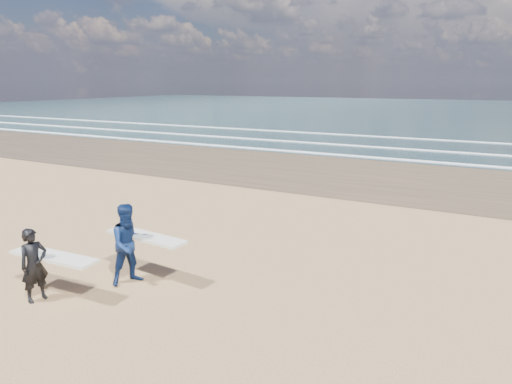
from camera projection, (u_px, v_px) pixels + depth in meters
The scene contains 2 objects.
surfer_near at pixel (37, 263), 9.91m from camera, with size 2.22×1.00×1.64m.
surfer_far at pixel (131, 244), 10.73m from camera, with size 2.24×1.29×1.94m.
Camera 1 is at (8.77, -5.47, 4.71)m, focal length 32.00 mm.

